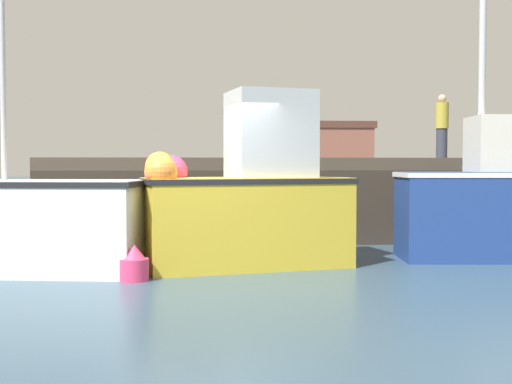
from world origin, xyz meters
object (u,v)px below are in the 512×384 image
at_px(fishing_boat_near_right, 247,199).
at_px(fishing_boat_mid, 483,203).
at_px(fishing_boat_near_left, 5,223).
at_px(mooring_buoy_foreground, 134,264).
at_px(dockworker, 442,127).

bearing_deg(fishing_boat_near_right, fishing_boat_mid, 6.64).
bearing_deg(fishing_boat_near_left, mooring_buoy_foreground, -24.36).
distance_m(fishing_boat_near_left, dockworker, 11.74).
bearing_deg(fishing_boat_near_left, fishing_boat_near_right, 3.48).
bearing_deg(fishing_boat_near_left, fishing_boat_mid, 5.15).
xyz_separation_m(dockworker, mooring_buoy_foreground, (-7.25, -7.90, -2.37)).
bearing_deg(dockworker, fishing_boat_near_left, -142.78).
height_order(fishing_boat_mid, dockworker, fishing_boat_mid).
distance_m(fishing_boat_near_right, mooring_buoy_foreground, 2.13).
distance_m(fishing_boat_mid, dockworker, 6.74).
bearing_deg(dockworker, fishing_boat_near_right, -129.66).
height_order(fishing_boat_near_left, fishing_boat_near_right, fishing_boat_near_left).
height_order(fishing_boat_near_right, dockworker, dockworker).
relative_size(fishing_boat_near_left, fishing_boat_near_right, 1.31).
bearing_deg(fishing_boat_near_left, dockworker, 37.22).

